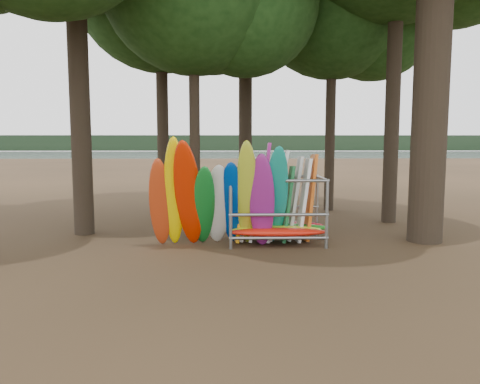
{
  "coord_description": "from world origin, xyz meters",
  "views": [
    {
      "loc": [
        -0.87,
        -12.72,
        3.02
      ],
      "look_at": [
        -0.55,
        1.5,
        1.4
      ],
      "focal_mm": 35.0,
      "sensor_mm": 36.0,
      "label": 1
    }
  ],
  "objects": [
    {
      "name": "kayak_row",
      "position": [
        -1.19,
        0.13,
        1.36
      ],
      "size": [
        3.88,
        1.9,
        3.22
      ],
      "color": "#B03312",
      "rests_on": "ground"
    },
    {
      "name": "ground",
      "position": [
        0.0,
        0.0,
        0.0
      ],
      "size": [
        120.0,
        120.0,
        0.0
      ],
      "primitive_type": "plane",
      "color": "#47331E",
      "rests_on": "ground"
    },
    {
      "name": "storage_rack",
      "position": [
        0.48,
        0.68,
        0.92
      ],
      "size": [
        3.18,
        1.61,
        2.92
      ],
      "color": "gray",
      "rests_on": "ground"
    },
    {
      "name": "lake",
      "position": [
        0.0,
        60.0,
        0.0
      ],
      "size": [
        160.0,
        160.0,
        0.0
      ],
      "primitive_type": "plane",
      "color": "gray",
      "rests_on": "ground"
    },
    {
      "name": "far_shore",
      "position": [
        0.0,
        110.0,
        2.0
      ],
      "size": [
        160.0,
        4.0,
        4.0
      ],
      "primitive_type": "cube",
      "color": "black",
      "rests_on": "ground"
    }
  ]
}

